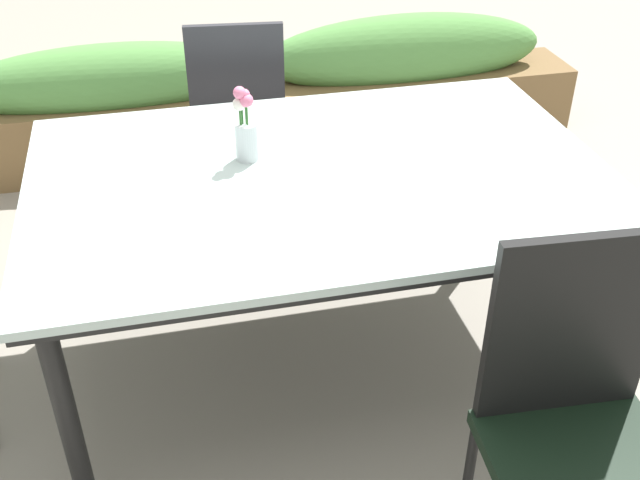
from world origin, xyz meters
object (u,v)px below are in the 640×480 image
(dining_table, at_px, (320,188))
(planter_box, at_px, (268,94))
(chair_near_right, at_px, (580,420))
(flower_vase, at_px, (246,130))
(chair_far_side, at_px, (239,119))

(dining_table, relative_size, planter_box, 0.52)
(chair_near_right, relative_size, flower_vase, 4.05)
(dining_table, height_order, chair_near_right, chair_near_right)
(dining_table, relative_size, chair_near_right, 1.78)
(flower_vase, bearing_deg, planter_box, 78.57)
(chair_near_right, relative_size, planter_box, 0.30)
(chair_far_side, relative_size, chair_near_right, 0.98)
(dining_table, relative_size, chair_far_side, 1.82)
(chair_near_right, distance_m, flower_vase, 1.29)
(flower_vase, relative_size, planter_box, 0.07)
(chair_near_right, bearing_deg, flower_vase, -56.38)
(chair_far_side, relative_size, flower_vase, 3.96)
(dining_table, height_order, flower_vase, flower_vase)
(chair_far_side, distance_m, chair_near_right, 1.98)
(flower_vase, bearing_deg, chair_near_right, -60.21)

